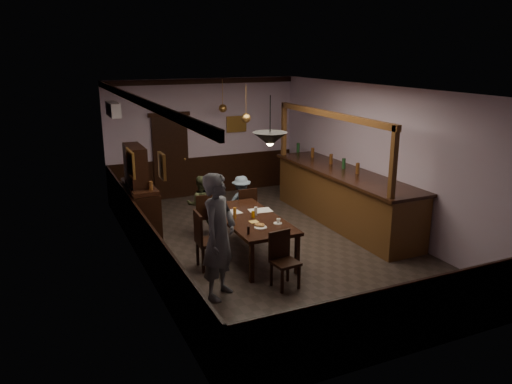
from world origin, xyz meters
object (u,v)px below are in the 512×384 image
chair_near (283,257)px  person_seated_left (201,204)px  chair_far_left (205,213)px  person_seated_right (241,202)px  soda_can (253,215)px  chair_far_right (246,207)px  bar_counter (343,196)px  sideboard (140,201)px  person_standing (219,236)px  chair_side (205,238)px  coffee_cup (278,221)px  dining_table (251,221)px  pendant_brass_mid (246,118)px  pendant_brass_far (223,108)px  pendant_iron (270,139)px

chair_near → person_seated_left: person_seated_left is taller
chair_far_left → person_seated_right: person_seated_right is taller
soda_can → person_seated_right: bearing=74.7°
chair_far_right → bar_counter: 2.16m
person_seated_right → sideboard: (-2.10, 0.24, 0.20)m
person_seated_left → person_seated_right: (0.90, -0.01, -0.05)m
sideboard → person_standing: bearing=-79.3°
person_seated_right → bar_counter: size_ratio=0.25×
chair_side → bar_counter: 3.65m
person_seated_left → bar_counter: (3.00, -0.73, 0.01)m
coffee_cup → soda_can: bearing=121.6°
chair_side → sideboard: sideboard is taller
chair_far_right → chair_far_left: bearing=2.6°
chair_far_right → person_seated_right: 0.28m
dining_table → person_seated_left: size_ratio=1.82×
chair_near → pendant_brass_mid: bearing=71.2°
dining_table → person_standing: (-1.06, -1.24, 0.29)m
bar_counter → pendant_brass_far: size_ratio=5.43×
chair_far_right → pendant_iron: size_ratio=1.16×
person_seated_left → coffee_cup: size_ratio=15.20×
person_seated_right → pendant_brass_mid: (0.21, 0.22, 1.74)m
soda_can → pendant_brass_mid: size_ratio=0.15×
chair_far_right → person_standing: size_ratio=0.48×
chair_near → coffee_cup: chair_near is taller
soda_can → bar_counter: bearing=19.0°
chair_side → person_standing: person_standing is taller
chair_far_left → person_seated_right: (0.91, 0.26, 0.06)m
chair_far_right → chair_near: size_ratio=1.03×
person_standing → soda_can: bearing=5.3°
person_seated_left → soda_can: bearing=123.0°
bar_counter → dining_table: bearing=-162.2°
coffee_cup → person_seated_right: bearing=86.2°
soda_can → bar_counter: bar_counter is taller
bar_counter → pendant_brass_far: bearing=120.7°
dining_table → chair_side: size_ratio=2.15×
chair_far_left → bar_counter: bearing=178.4°
dining_table → person_seated_right: (0.47, 1.55, -0.13)m
chair_side → sideboard: 2.10m
pendant_iron → bar_counter: bearing=32.2°
chair_side → pendant_brass_far: pendant_brass_far is taller
chair_near → pendant_iron: pendant_iron is taller
chair_far_right → person_seated_left: 0.94m
chair_far_right → person_seated_left: person_seated_left is taller
sideboard → chair_far_right: bearing=-13.9°
soda_can → chair_far_left: bearing=109.7°
pendant_iron → chair_side: bearing=146.6°
chair_near → person_seated_right: bearing=74.3°
person_seated_right → dining_table: bearing=78.8°
pendant_brass_mid → chair_far_left: bearing=-156.8°
chair_side → pendant_brass_mid: pendant_brass_mid is taller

